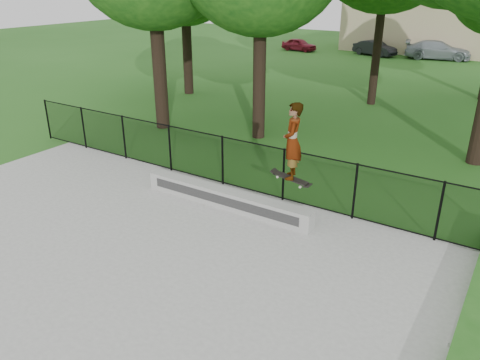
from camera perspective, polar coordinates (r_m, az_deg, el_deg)
The scene contains 9 objects.
ground at distance 10.29m, azimuth -21.56°, elevation -12.00°, with size 100.00×100.00×0.00m, color #235919.
concrete_slab at distance 10.27m, azimuth -21.58°, elevation -11.86°, with size 14.00×12.00×0.06m, color #999994.
grind_ledge at distance 12.42m, azimuth -1.72°, elevation -2.26°, with size 4.99×0.40×0.49m, color #B7B8B3.
car_a at distance 41.67m, azimuth 7.22°, elevation 16.06°, with size 1.21×3.00×1.03m, color maroon.
car_b at distance 40.15m, azimuth 16.10°, elevation 15.19°, with size 1.23×3.19×1.16m, color black.
car_c at distance 39.72m, azimuth 22.96°, elevation 14.38°, with size 1.93×4.36×1.38m, color gray.
skater_airborne at distance 10.77m, azimuth 6.42°, elevation 4.58°, with size 0.84×0.77×1.95m.
chainlink_fence at distance 13.62m, azimuth -2.14°, elevation 2.41°, with size 16.06×0.06×1.50m.
distant_building at distance 43.66m, azimuth 21.32°, elevation 17.25°, with size 12.40×6.40×4.30m.
Camera 1 is at (7.30, -4.52, 5.67)m, focal length 35.00 mm.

